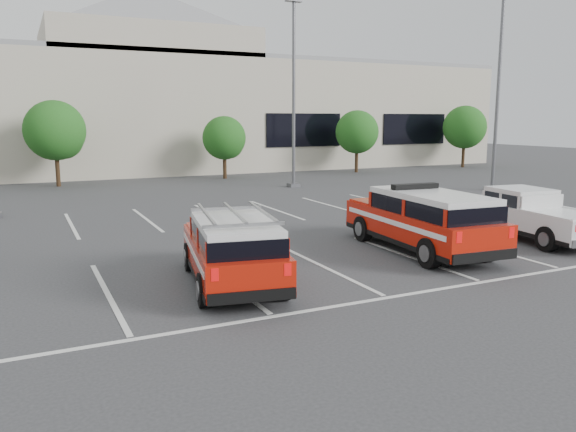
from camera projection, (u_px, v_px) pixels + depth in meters
name	position (u px, v px, depth m)	size (l,w,h in m)	color
ground	(323.00, 267.00, 14.59)	(120.00, 120.00, 0.00)	#313133
stall_markings	(257.00, 235.00, 18.59)	(23.00, 15.00, 0.01)	silver
convention_building	(120.00, 107.00, 42.17)	(60.00, 16.99, 13.20)	#BBB19E
tree_mid_left	(57.00, 133.00, 31.57)	(3.37, 3.37, 4.85)	#3F2B19
tree_mid_right	(225.00, 139.00, 35.92)	(2.77, 2.77, 3.99)	#3F2B19
tree_right	(358.00, 133.00, 40.13)	(3.07, 3.07, 4.42)	#3F2B19
tree_far_right	(465.00, 129.00, 44.34)	(3.37, 3.37, 4.85)	#3F2B19
light_pole_mid	(294.00, 93.00, 30.90)	(0.90, 0.60, 10.24)	#59595E
light_pole_right	(498.00, 92.00, 29.40)	(0.90, 0.60, 10.24)	#59595E
fire_chief_suv	(423.00, 225.00, 16.17)	(2.39, 5.61, 1.93)	#B01608
white_pickup	(528.00, 219.00, 18.01)	(2.37, 5.32, 1.58)	silver
ladder_suv	(233.00, 255.00, 12.86)	(2.56, 4.80, 1.79)	#B01608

